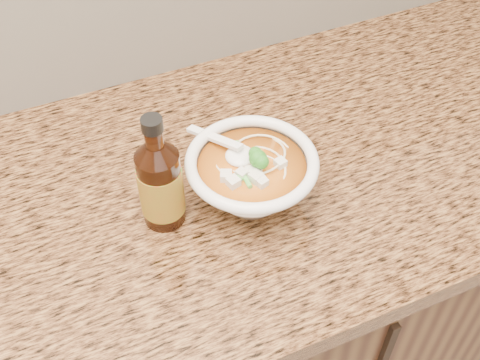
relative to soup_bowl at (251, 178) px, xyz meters
name	(u,v)px	position (x,y,z in m)	size (l,w,h in m)	color
counter_slab	(14,249)	(-0.37, 0.07, -0.07)	(4.00, 0.68, 0.04)	olive
soup_bowl	(251,178)	(0.00, 0.00, 0.00)	(0.21, 0.23, 0.12)	white
hot_sauce_bottle	(160,184)	(-0.14, 0.02, 0.03)	(0.09, 0.09, 0.21)	black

